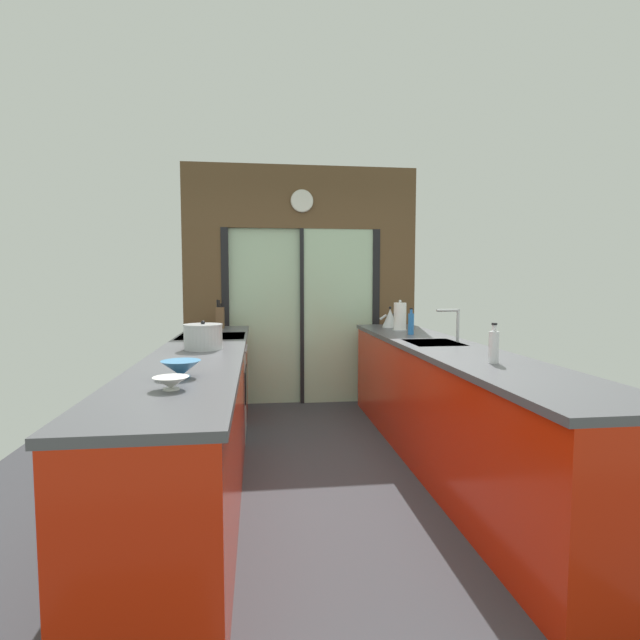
# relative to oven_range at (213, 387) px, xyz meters

# --- Properties ---
(ground_plane) EXTENTS (5.04, 7.60, 0.02)m
(ground_plane) POSITION_rel_oven_range_xyz_m (0.91, -0.65, -0.47)
(ground_plane) COLOR #38383D
(back_wall_unit) EXTENTS (2.64, 0.12, 2.70)m
(back_wall_unit) POSITION_rel_oven_range_xyz_m (0.91, 1.15, 1.07)
(back_wall_unit) COLOR brown
(back_wall_unit) RESTS_ON ground_plane
(left_counter_run) EXTENTS (0.62, 3.80, 0.92)m
(left_counter_run) POSITION_rel_oven_range_xyz_m (-0.00, -1.12, 0.01)
(left_counter_run) COLOR red
(left_counter_run) RESTS_ON ground_plane
(right_counter_run) EXTENTS (0.62, 3.80, 0.92)m
(right_counter_run) POSITION_rel_oven_range_xyz_m (1.82, -0.95, 0.01)
(right_counter_run) COLOR red
(right_counter_run) RESTS_ON ground_plane
(sink_faucet) EXTENTS (0.19, 0.02, 0.27)m
(sink_faucet) POSITION_rel_oven_range_xyz_m (1.97, -0.70, 0.64)
(sink_faucet) COLOR #B7BABC
(sink_faucet) RESTS_ON right_counter_run
(oven_range) EXTENTS (0.60, 0.60, 0.92)m
(oven_range) POSITION_rel_oven_range_xyz_m (0.00, 0.00, 0.00)
(oven_range) COLOR #B7BABC
(oven_range) RESTS_ON ground_plane
(mixing_bowl_near) EXTENTS (0.16, 0.16, 0.06)m
(mixing_bowl_near) POSITION_rel_oven_range_xyz_m (0.02, -2.20, 0.50)
(mixing_bowl_near) COLOR silver
(mixing_bowl_near) RESTS_ON left_counter_run
(mixing_bowl_far) EXTENTS (0.20, 0.20, 0.09)m
(mixing_bowl_far) POSITION_rel_oven_range_xyz_m (0.02, -1.91, 0.51)
(mixing_bowl_far) COLOR teal
(mixing_bowl_far) RESTS_ON left_counter_run
(knife_block) EXTENTS (0.08, 0.14, 0.30)m
(knife_block) POSITION_rel_oven_range_xyz_m (0.02, 0.73, 0.58)
(knife_block) COLOR brown
(knife_block) RESTS_ON left_counter_run
(stock_pot) EXTENTS (0.28, 0.28, 0.21)m
(stock_pot) POSITION_rel_oven_range_xyz_m (0.02, -0.88, 0.56)
(stock_pot) COLOR #B7BABC
(stock_pot) RESTS_ON left_counter_run
(kettle) EXTENTS (0.26, 0.17, 0.22)m
(kettle) POSITION_rel_oven_range_xyz_m (1.80, 0.60, 0.56)
(kettle) COLOR #B7BABC
(kettle) RESTS_ON right_counter_run
(soap_bottle_near) EXTENTS (0.06, 0.06, 0.24)m
(soap_bottle_near) POSITION_rel_oven_range_xyz_m (1.80, -1.70, 0.57)
(soap_bottle_near) COLOR silver
(soap_bottle_near) RESTS_ON right_counter_run
(soap_bottle_far) EXTENTS (0.05, 0.05, 0.24)m
(soap_bottle_far) POSITION_rel_oven_range_xyz_m (1.80, -0.11, 0.57)
(soap_bottle_far) COLOR #286BB7
(soap_bottle_far) RESTS_ON right_counter_run
(paper_towel_roll) EXTENTS (0.14, 0.14, 0.30)m
(paper_towel_roll) POSITION_rel_oven_range_xyz_m (1.80, 0.24, 0.60)
(paper_towel_roll) COLOR #B7BABC
(paper_towel_roll) RESTS_ON right_counter_run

